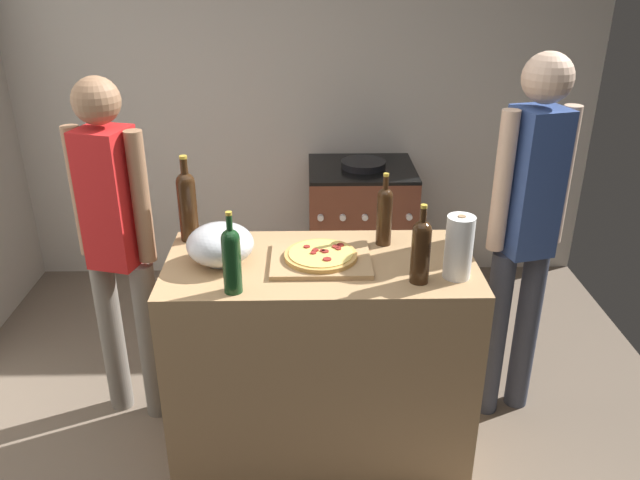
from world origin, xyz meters
name	(u,v)px	position (x,y,z in m)	size (l,w,h in m)	color
ground_plane	(282,374)	(0.00, 1.21, -0.01)	(4.01, 3.01, 0.02)	#6B5B4C
kitchen_wall_rear	(283,83)	(0.00, 2.46, 1.30)	(4.01, 0.10, 2.60)	#BCB7AD
counter	(320,357)	(0.20, 0.68, 0.46)	(1.25, 0.61, 0.93)	tan
cutting_board	(321,260)	(0.20, 0.67, 0.94)	(0.40, 0.32, 0.02)	tan
pizza	(321,255)	(0.20, 0.67, 0.96)	(0.29, 0.29, 0.03)	tan
mixing_bowl	(220,244)	(-0.20, 0.67, 1.01)	(0.27, 0.27, 0.16)	#B2B2B7
paper_towel_roll	(459,247)	(0.72, 0.54, 1.05)	(0.11, 0.11, 0.25)	white
wine_bottle_dark	(384,214)	(0.47, 0.84, 1.07)	(0.07, 0.07, 0.32)	#331E0F
wine_bottle_amber	(187,203)	(-0.36, 0.90, 1.10)	(0.08, 0.08, 0.38)	#331E0F
wine_bottle_clear	(421,249)	(0.57, 0.50, 1.07)	(0.07, 0.07, 0.31)	#331E0F
wine_bottle_green	(232,258)	(-0.13, 0.44, 1.07)	(0.07, 0.07, 0.32)	#143819
stove	(360,232)	(0.48, 2.06, 0.44)	(0.64, 0.59, 0.91)	brown
person_in_stripes	(116,238)	(-0.69, 0.93, 0.93)	(0.35, 0.25, 1.63)	slate
person_in_red	(526,223)	(1.10, 0.91, 0.99)	(0.35, 0.24, 1.72)	#383D4C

